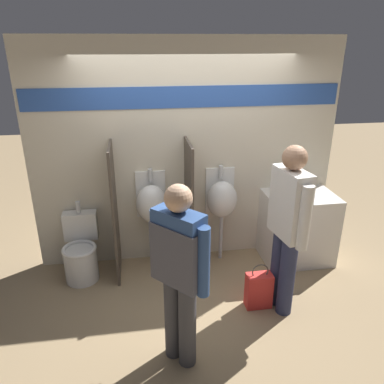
{
  "coord_description": "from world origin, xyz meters",
  "views": [
    {
      "loc": [
        -0.59,
        -3.69,
        2.64
      ],
      "look_at": [
        0.0,
        0.17,
        1.05
      ],
      "focal_mm": 35.0,
      "sensor_mm": 36.0,
      "label": 1
    }
  ],
  "objects": [
    {
      "name": "display_wall",
      "position": [
        0.0,
        0.6,
        1.36
      ],
      "size": [
        3.68,
        0.07,
        2.7
      ],
      "color": "beige",
      "rests_on": "ground_plane"
    },
    {
      "name": "cell_phone",
      "position": [
        1.11,
        0.14,
        0.89
      ],
      "size": [
        0.07,
        0.14,
        0.01
      ],
      "color": "#B7B7BC",
      "rests_on": "sink_counter"
    },
    {
      "name": "urinal_near_counter",
      "position": [
        -0.45,
        0.43,
        0.82
      ],
      "size": [
        0.38,
        0.3,
        1.23
      ],
      "color": "silver",
      "rests_on": "ground_plane"
    },
    {
      "name": "divider_near_counter",
      "position": [
        -0.88,
        0.28,
        0.8
      ],
      "size": [
        0.03,
        0.58,
        1.6
      ],
      "color": "#4C4238",
      "rests_on": "ground_plane"
    },
    {
      "name": "urinal_far",
      "position": [
        0.41,
        0.43,
        0.82
      ],
      "size": [
        0.38,
        0.3,
        1.23
      ],
      "color": "silver",
      "rests_on": "ground_plane"
    },
    {
      "name": "shopping_bag",
      "position": [
        0.6,
        -0.58,
        0.2
      ],
      "size": [
        0.27,
        0.15,
        0.52
      ],
      "color": "red",
      "rests_on": "ground_plane"
    },
    {
      "name": "sink_counter",
      "position": [
        1.36,
        0.26,
        0.44
      ],
      "size": [
        0.85,
        0.61,
        0.89
      ],
      "color": "silver",
      "rests_on": "ground_plane"
    },
    {
      "name": "toilet",
      "position": [
        -1.31,
        0.27,
        0.31
      ],
      "size": [
        0.4,
        0.56,
        0.89
      ],
      "color": "white",
      "rests_on": "ground_plane"
    },
    {
      "name": "divider_mid",
      "position": [
        -0.02,
        0.28,
        0.8
      ],
      "size": [
        0.03,
        0.58,
        1.6
      ],
      "color": "#4C4238",
      "rests_on": "ground_plane"
    },
    {
      "name": "sink_basin",
      "position": [
        1.31,
        0.33,
        0.95
      ],
      "size": [
        0.34,
        0.34,
        0.26
      ],
      "color": "white",
      "rests_on": "sink_counter"
    },
    {
      "name": "ground_plane",
      "position": [
        0.0,
        0.0,
        0.0
      ],
      "size": [
        16.0,
        16.0,
        0.0
      ],
      "primitive_type": "plane",
      "color": "#997F5B"
    },
    {
      "name": "person_in_vest",
      "position": [
        -0.31,
        -1.15,
        0.96
      ],
      "size": [
        0.45,
        0.47,
        1.66
      ],
      "rotation": [
        0.0,
        0.0,
        2.32
      ],
      "color": "#3D3D42",
      "rests_on": "ground_plane"
    },
    {
      "name": "person_with_lanyard",
      "position": [
        0.82,
        -0.62,
        0.98
      ],
      "size": [
        0.26,
        0.61,
        1.77
      ],
      "rotation": [
        0.0,
        0.0,
        1.73
      ],
      "color": "#282D4C",
      "rests_on": "ground_plane"
    }
  ]
}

